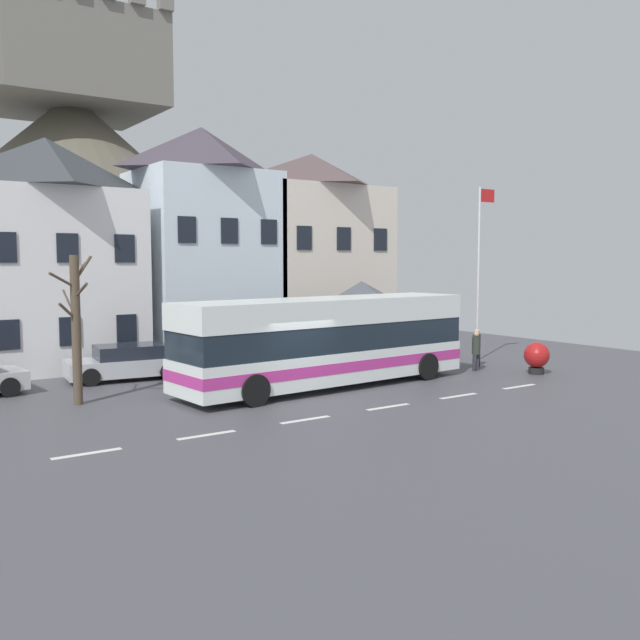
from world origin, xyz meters
The scene contains 17 objects.
ground_plane centered at (0.00, 0.00, -0.03)m, with size 40.00×60.00×0.07m.
townhouse_01 centered at (-4.93, 11.96, 4.70)m, with size 6.56×5.98×9.41m.
townhouse_02 centered at (1.86, 11.67, 5.25)m, with size 5.89×5.41×10.50m.
townhouse_03 centered at (7.98, 11.75, 4.91)m, with size 6.81×5.57×9.82m.
hilltop_castle centered at (1.97, 33.53, 8.59)m, with size 36.39×36.39×22.33m.
transit_bus centered at (1.90, 1.72, 1.57)m, with size 11.38×3.35×3.11m.
bus_shelter centered at (6.18, 5.25, 2.95)m, with size 3.60×3.60×3.54m.
parked_car_00 centered at (9.82, 6.84, 0.62)m, with size 4.41×2.31×1.25m.
parked_car_02 centered at (-3.38, 7.18, 0.64)m, with size 4.38×2.34×1.28m.
pedestrian_00 centered at (8.50, 3.58, 0.80)m, with size 0.36×0.32×1.51m.
pedestrian_01 centered at (9.75, 2.00, 0.93)m, with size 0.32×0.32×1.58m.
pedestrian_02 centered at (5.56, 3.33, 0.89)m, with size 0.33×0.31×1.61m.
pedestrian_03 centered at (8.87, 1.20, 0.92)m, with size 0.34×0.33×1.58m.
public_bench centered at (6.44, 7.03, 0.48)m, with size 1.74×0.48×0.87m.
flagpole centered at (11.06, 3.12, 4.37)m, with size 0.95×0.10×7.60m.
harbour_buoy centered at (10.25, -0.67, 0.69)m, with size 0.99×0.99×1.24m.
bare_tree_01 centered at (-6.15, 3.57, 2.43)m, with size 1.40×1.57×4.59m.
Camera 1 is at (-11.89, -17.99, 4.43)m, focal length 38.90 mm.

